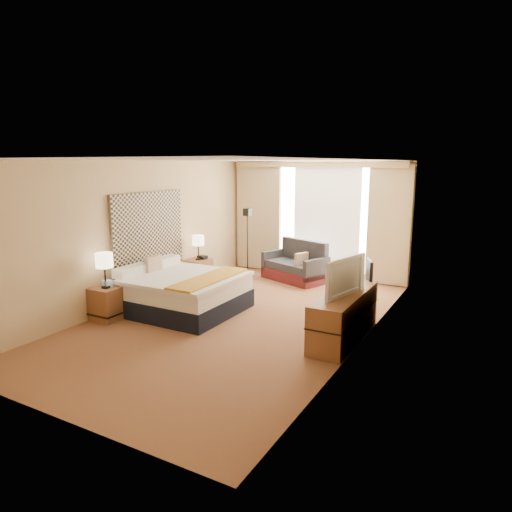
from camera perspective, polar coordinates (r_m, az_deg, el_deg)
The scene contains 21 objects.
floor at distance 7.71m, azimuth -2.27°, elevation -7.80°, with size 4.20×7.00×0.02m, color #5A2819.
ceiling at distance 7.28m, azimuth -2.44°, elevation 11.90°, with size 4.20×7.00×0.02m, color white.
wall_back at distance 10.50m, azimuth 7.64°, elevation 4.58°, with size 4.20×0.02×2.60m, color tan.
wall_front at distance 4.83m, azimuth -24.54°, elevation -4.56°, with size 4.20×0.02×2.60m, color tan.
wall_left at distance 8.65m, azimuth -14.34°, elevation 2.85°, with size 0.02×7.00×2.60m, color tan.
wall_right at distance 6.56m, azimuth 13.52°, elevation 0.21°, with size 0.02×7.00×2.60m, color tan.
headboard at distance 8.77m, azimuth -13.25°, elevation 2.89°, with size 0.06×1.85×1.50m, color black.
nightstand_left at distance 7.99m, azimuth -17.92°, elevation -5.60°, with size 0.45×0.52×0.55m, color brown.
nightstand_right at distance 9.80m, azimuth -7.26°, elevation -2.00°, with size 0.45×0.52×0.55m, color brown.
media_dresser at distance 6.88m, azimuth 10.96°, elevation -7.35°, with size 0.50×1.80×0.70m, color brown.
window at distance 10.39m, azimuth 8.87°, elevation 4.58°, with size 2.30×0.02×2.30m, color white.
curtains at distance 10.39m, azimuth 7.41°, elevation 5.11°, with size 4.12×0.19×2.56m.
bed at distance 8.11m, azimuth -9.12°, elevation -4.47°, with size 1.89×1.73×0.92m.
loveseat at distance 10.13m, azimuth 5.05°, elevation -1.41°, with size 1.58×1.20×0.88m.
floor_lamp at distance 10.19m, azimuth -1.09°, elevation 3.39°, with size 0.20×0.20×1.57m.
desk_chair at distance 7.72m, azimuth 12.96°, elevation -4.57°, with size 0.51×0.51×1.01m.
lamp_left at distance 7.74m, azimuth -18.45°, elevation -0.60°, with size 0.28×0.28×0.59m.
lamp_right at distance 9.62m, azimuth -7.25°, elevation 1.89°, with size 0.25×0.25×0.53m.
tissue_box at distance 7.88m, azimuth -18.08°, elevation -3.33°, with size 0.13×0.13×0.12m, color #9AC3EE.
telephone at distance 9.78m, azimuth -6.71°, elevation -0.14°, with size 0.19×0.14×0.07m, color black.
television at distance 6.62m, azimuth 10.45°, elevation -2.44°, with size 0.96×0.13×0.55m, color black.
Camera 1 is at (3.79, -6.22, 2.55)m, focal length 32.00 mm.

